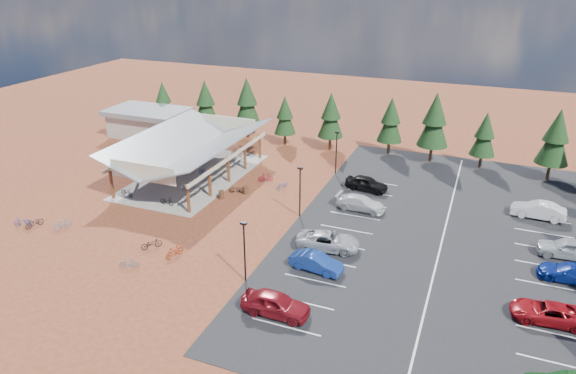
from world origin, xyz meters
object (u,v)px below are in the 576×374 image
(bike_3, at_px, (199,154))
(bike_16, at_px, (237,189))
(bike_5, at_px, (186,188))
(car_2, at_px, (328,241))
(lamp_post_2, at_px, (336,150))
(bike_4, at_px, (167,201))
(bike_14, at_px, (282,185))
(car_4, at_px, (367,183))
(car_8, at_px, (568,248))
(bike_2, at_px, (176,165))
(car_7, at_px, (572,273))
(car_9, at_px, (538,210))
(car_3, at_px, (361,203))
(outbuilding, at_px, (148,122))
(bike_15, at_px, (266,177))
(trash_bin_0, at_px, (221,195))
(bike_12, at_px, (151,243))
(bike_1, at_px, (173,174))
(car_0, at_px, (276,304))
(lamp_post_0, at_px, (244,248))
(bike_6, at_px, (204,171))
(bike_7, at_px, (237,153))
(bike_11, at_px, (174,251))
(bike_pavilion, at_px, (191,145))
(lamp_post_1, at_px, (300,188))
(bike_10, at_px, (24,222))
(bike_0, at_px, (127,192))
(bike_13, at_px, (129,263))
(car_6, at_px, (547,312))
(bike_8, at_px, (34,222))

(bike_3, height_order, bike_16, bike_3)
(bike_5, relative_size, car_2, 0.30)
(lamp_post_2, bearing_deg, bike_3, -174.72)
(bike_4, bearing_deg, bike_14, -42.92)
(car_4, distance_m, car_8, 20.34)
(bike_2, distance_m, bike_3, 4.30)
(car_7, distance_m, car_9, 11.00)
(bike_14, bearing_deg, car_3, 10.51)
(outbuilding, bearing_deg, bike_15, -22.56)
(trash_bin_0, bearing_deg, car_7, -6.05)
(bike_12, bearing_deg, lamp_post_2, -72.66)
(bike_1, bearing_deg, bike_2, 11.08)
(bike_16, height_order, car_0, car_0)
(lamp_post_0, bearing_deg, bike_4, 145.52)
(outbuilding, xyz_separation_m, car_2, (33.44, -20.96, -1.23))
(bike_6, xyz_separation_m, car_8, (37.52, -4.58, 0.32))
(bike_7, distance_m, car_0, 32.49)
(bike_11, xyz_separation_m, bike_15, (0.50, 17.67, -0.03))
(bike_pavilion, distance_m, car_3, 20.42)
(lamp_post_1, bearing_deg, bike_10, -153.63)
(bike_10, xyz_separation_m, car_9, (44.81, 19.73, 0.35))
(bike_0, distance_m, car_0, 25.54)
(bike_11, height_order, car_2, car_2)
(bike_1, xyz_separation_m, bike_12, (7.02, -14.01, -0.09))
(lamp_post_0, height_order, car_7, lamp_post_0)
(trash_bin_0, distance_m, car_9, 31.46)
(bike_14, relative_size, bike_15, 0.94)
(outbuilding, xyz_separation_m, car_8, (52.48, -14.85, -1.16))
(bike_3, relative_size, bike_12, 1.00)
(bike_13, height_order, car_0, car_0)
(outbuilding, relative_size, bike_0, 6.17)
(lamp_post_1, distance_m, bike_10, 26.12)
(bike_1, height_order, bike_3, bike_3)
(lamp_post_0, xyz_separation_m, bike_15, (-6.62, 18.70, -2.47))
(lamp_post_0, relative_size, car_6, 1.06)
(bike_2, xyz_separation_m, bike_11, (10.92, -17.09, -0.05))
(car_0, xyz_separation_m, car_9, (17.73, 23.08, -0.03))
(trash_bin_0, bearing_deg, car_4, 29.66)
(bike_2, bearing_deg, car_9, -82.48)
(lamp_post_1, xyz_separation_m, bike_16, (-8.26, 2.71, -2.55))
(bike_pavilion, relative_size, bike_11, 10.79)
(car_4, xyz_separation_m, car_8, (18.95, -7.39, 0.04))
(car_0, bearing_deg, bike_3, 40.23)
(bike_13, bearing_deg, bike_10, -123.76)
(bike_8, xyz_separation_m, car_2, (26.72, 6.31, 0.33))
(bike_2, relative_size, bike_8, 1.05)
(trash_bin_0, distance_m, bike_15, 6.39)
(bike_8, relative_size, bike_11, 0.99)
(bike_15, bearing_deg, car_6, -147.46)
(bike_pavilion, bearing_deg, bike_0, -115.28)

